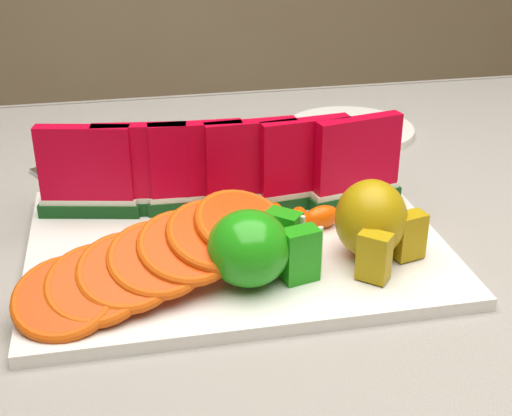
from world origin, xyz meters
TOP-DOWN VIEW (x-y plane):
  - table at (0.00, 0.00)m, footprint 1.40×0.90m
  - tablecloth at (0.00, 0.00)m, footprint 1.53×1.03m
  - platter at (-0.07, 0.00)m, footprint 0.40×0.30m
  - apple_cluster at (-0.07, -0.08)m, footprint 0.11×0.09m
  - pear_cluster at (0.05, -0.06)m, footprint 0.09×0.10m
  - side_plate at (0.14, 0.30)m, footprint 0.22×0.22m
  - fork at (-0.24, 0.18)m, footprint 0.09×0.19m
  - watermelon_row at (-0.07, 0.07)m, footprint 0.39×0.07m
  - orange_fan_front at (-0.15, -0.07)m, footprint 0.27×0.16m
  - orange_fan_back at (-0.06, 0.12)m, footprint 0.34×0.11m
  - tangerine_segments at (-0.06, 0.01)m, footprint 0.19×0.08m

SIDE VIEW (x-z plane):
  - table at x=0.00m, z-range 0.28..1.03m
  - tablecloth at x=0.00m, z-range 0.62..0.82m
  - fork at x=-0.24m, z-range 0.76..0.76m
  - side_plate at x=0.14m, z-range 0.76..0.77m
  - platter at x=-0.07m, z-range 0.76..0.77m
  - tangerine_segments at x=-0.06m, z-range 0.77..0.79m
  - orange_fan_back at x=-0.06m, z-range 0.77..0.81m
  - orange_fan_front at x=-0.15m, z-range 0.77..0.83m
  - apple_cluster at x=-0.07m, z-range 0.77..0.84m
  - pear_cluster at x=0.05m, z-range 0.77..0.85m
  - watermelon_row at x=-0.07m, z-range 0.77..0.87m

